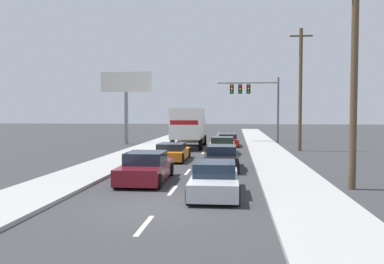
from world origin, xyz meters
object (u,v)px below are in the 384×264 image
(car_maroon, at_px, (146,168))
(roadside_billboard, at_px, (126,91))
(utility_pole_mid, at_px, (300,88))
(traffic_signal_mast, at_px, (250,93))
(box_truck, at_px, (189,125))
(car_black, at_px, (222,158))
(utility_pole_near, at_px, (354,67))
(car_silver, at_px, (215,180))
(car_orange, at_px, (172,152))
(car_red, at_px, (228,140))
(car_yellow, at_px, (222,146))

(car_maroon, bearing_deg, roadside_billboard, 107.82)
(utility_pole_mid, bearing_deg, traffic_signal_mast, 111.88)
(box_truck, height_order, car_black, box_truck)
(utility_pole_near, bearing_deg, car_maroon, 174.28)
(traffic_signal_mast, relative_size, utility_pole_mid, 0.69)
(box_truck, height_order, utility_pole_near, utility_pole_near)
(utility_pole_near, xyz_separation_m, utility_pole_mid, (0.46, 16.29, 0.13))
(box_truck, height_order, car_silver, box_truck)
(car_silver, bearing_deg, utility_pole_mid, 71.69)
(box_truck, bearing_deg, traffic_signal_mast, 53.30)
(car_maroon, height_order, traffic_signal_mast, traffic_signal_mast)
(car_silver, height_order, utility_pole_mid, utility_pole_mid)
(car_maroon, bearing_deg, car_silver, -37.82)
(box_truck, distance_m, car_maroon, 17.17)
(box_truck, xyz_separation_m, car_silver, (3.28, -19.62, -1.42))
(box_truck, relative_size, car_maroon, 1.67)
(box_truck, height_order, traffic_signal_mast, traffic_signal_mast)
(car_orange, xyz_separation_m, utility_pole_near, (8.79, -8.90, 4.38))
(car_orange, bearing_deg, utility_pole_near, -45.38)
(car_orange, relative_size, car_maroon, 0.98)
(roadside_billboard, bearing_deg, car_black, -58.70)
(car_maroon, height_order, roadside_billboard, roadside_billboard)
(car_orange, bearing_deg, traffic_signal_mast, 71.34)
(car_red, bearing_deg, utility_pole_mid, -35.42)
(car_orange, relative_size, car_red, 1.00)
(car_yellow, bearing_deg, car_orange, -123.99)
(car_maroon, relative_size, car_yellow, 1.10)
(box_truck, xyz_separation_m, utility_pole_mid, (9.21, -1.70, 3.06))
(car_orange, height_order, traffic_signal_mast, traffic_signal_mast)
(traffic_signal_mast, height_order, utility_pole_near, utility_pole_near)
(car_orange, relative_size, utility_pole_mid, 0.46)
(car_orange, relative_size, car_silver, 0.98)
(traffic_signal_mast, xyz_separation_m, utility_pole_mid, (3.67, -9.14, -0.04))
(car_orange, relative_size, traffic_signal_mast, 0.66)
(roadside_billboard, bearing_deg, car_orange, -62.56)
(car_red, xyz_separation_m, car_yellow, (-0.31, -6.97, 0.06))
(box_truck, distance_m, utility_pole_near, 20.22)
(utility_pole_near, distance_m, roadside_billboard, 26.45)
(utility_pole_near, height_order, roadside_billboard, utility_pole_near)
(utility_pole_near, bearing_deg, car_yellow, 112.92)
(utility_pole_near, bearing_deg, car_silver, -163.36)
(traffic_signal_mast, bearing_deg, roadside_billboard, -162.24)
(car_silver, bearing_deg, car_maroon, 142.18)
(car_black, xyz_separation_m, utility_pole_near, (5.45, -5.27, 4.32))
(car_black, height_order, utility_pole_near, utility_pole_near)
(car_red, relative_size, roadside_billboard, 0.64)
(utility_pole_near, relative_size, utility_pole_mid, 0.97)
(car_yellow, xyz_separation_m, utility_pole_mid, (6.16, 2.81, 4.46))
(roadside_billboard, bearing_deg, traffic_signal_mast, 17.76)
(box_truck, xyz_separation_m, traffic_signal_mast, (5.55, 7.44, 3.10))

